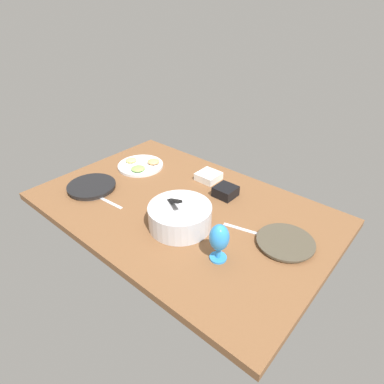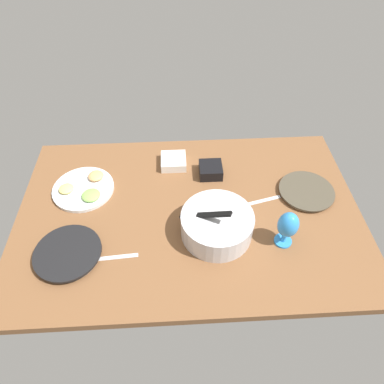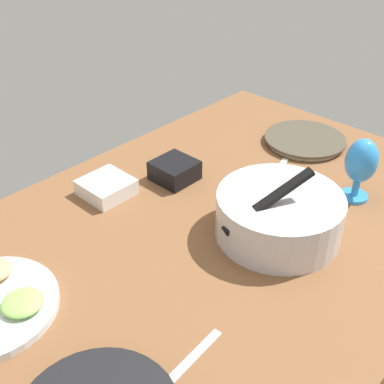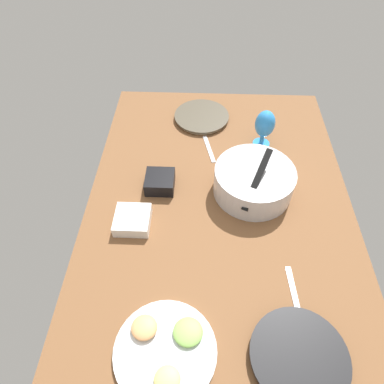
{
  "view_description": "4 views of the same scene",
  "coord_description": "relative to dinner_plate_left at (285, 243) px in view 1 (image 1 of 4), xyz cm",
  "views": [
    {
      "loc": [
        -99.57,
        106.56,
        100.57
      ],
      "look_at": [
        -1.39,
        -7.35,
        6.02
      ],
      "focal_mm": 30.33,
      "sensor_mm": 36.0,
      "label": 1
    },
    {
      "loc": [
        4.41,
        103.31,
        124.78
      ],
      "look_at": [
        -1.66,
        -6.4,
        6.02
      ],
      "focal_mm": 32.34,
      "sensor_mm": 36.0,
      "label": 2
    },
    {
      "loc": [
        75.05,
        64.95,
        78.56
      ],
      "look_at": [
        -4.01,
        -9.32,
        6.02
      ],
      "focal_mm": 46.34,
      "sensor_mm": 36.0,
      "label": 3
    },
    {
      "loc": [
        80.08,
        -7.39,
        105.14
      ],
      "look_at": [
        -4.62,
        -10.76,
        6.02
      ],
      "focal_mm": 32.0,
      "sensor_mm": 36.0,
      "label": 4
    }
  ],
  "objects": [
    {
      "name": "dinner_plate_right",
      "position": [
        109.46,
        29.77,
        0.47
      ],
      "size": [
        28.05,
        28.05,
        3.13
      ],
      "color": "#4C4C51",
      "rests_on": "ground_plane"
    },
    {
      "name": "dinner_plate_left",
      "position": [
        0.0,
        0.0,
        0.0
      ],
      "size": [
        26.78,
        26.78,
        2.23
      ],
      "color": "beige",
      "rests_on": "ground_plane"
    },
    {
      "name": "square_bowl_black",
      "position": [
        45.55,
        -15.9,
        2.11
      ],
      "size": [
        11.53,
        11.53,
        5.86
      ],
      "color": "black",
      "rests_on": "ground_plane"
    },
    {
      "name": "mixing_bowl",
      "position": [
        46.42,
        21.35,
        5.1
      ],
      "size": [
        31.87,
        31.27,
        19.22
      ],
      "color": "silver",
      "rests_on": "ground_plane"
    },
    {
      "name": "fruit_platter",
      "position": [
        108.74,
        -7.99,
        0.2
      ],
      "size": [
        29.79,
        29.79,
        4.5
      ],
      "color": "silver",
      "rests_on": "ground_plane"
    },
    {
      "name": "square_bowl_white",
      "position": [
        64.39,
        -24.23,
        1.4
      ],
      "size": [
        12.94,
        12.94,
        4.59
      ],
      "color": "white",
      "rests_on": "ground_plane"
    },
    {
      "name": "fork_by_right_plate",
      "position": [
        89.39,
        31.72,
        -0.86
      ],
      "size": [
        18.08,
        3.05,
        0.6
      ],
      "primitive_type": "cube",
      "rotation": [
        0.0,
        0.0,
        0.07
      ],
      "color": "silver",
      "rests_on": "ground_plane"
    },
    {
      "name": "fork_by_left_plate",
      "position": [
        21.89,
        3.85,
        -0.86
      ],
      "size": [
        17.9,
        6.11,
        0.6
      ],
      "primitive_type": "cube",
      "rotation": [
        0.0,
        0.0,
        0.24
      ],
      "color": "silver",
      "rests_on": "ground_plane"
    },
    {
      "name": "ground_plane",
      "position": [
        57.74,
        8.13,
        -3.16
      ],
      "size": [
        160.0,
        104.0,
        4.0
      ],
      "primitive_type": "cube",
      "color": "brown"
    },
    {
      "name": "hurricane_glass_blue",
      "position": [
        18.04,
        27.64,
        9.99
      ],
      "size": [
        8.73,
        8.73,
        18.25
      ],
      "color": "#2F8BDE",
      "rests_on": "ground_plane"
    }
  ]
}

